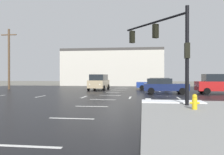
{
  "coord_description": "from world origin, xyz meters",
  "views": [
    {
      "loc": [
        3.04,
        -19.71,
        1.87
      ],
      "look_at": [
        -0.84,
        9.81,
        1.65
      ],
      "focal_mm": 37.28,
      "sensor_mm": 36.0,
      "label": 1
    }
  ],
  "objects_px": {
    "suv_red": "(221,83)",
    "suv_tan": "(99,82)",
    "sedan_blue": "(155,84)",
    "traffic_signal_mast": "(166,42)",
    "fire_hydrant": "(195,102)",
    "utility_pole_far": "(9,58)",
    "sedan_navy": "(164,86)"
  },
  "relations": [
    {
      "from": "suv_red",
      "to": "suv_tan",
      "type": "bearing_deg",
      "value": -21.76
    },
    {
      "from": "suv_tan",
      "to": "sedan_blue",
      "type": "bearing_deg",
      "value": 98.93
    },
    {
      "from": "traffic_signal_mast",
      "to": "suv_red",
      "type": "distance_m",
      "value": 11.79
    },
    {
      "from": "suv_red",
      "to": "suv_tan",
      "type": "relative_size",
      "value": 1.0
    },
    {
      "from": "fire_hydrant",
      "to": "suv_tan",
      "type": "height_order",
      "value": "suv_tan"
    },
    {
      "from": "sedan_blue",
      "to": "suv_red",
      "type": "relative_size",
      "value": 0.94
    },
    {
      "from": "suv_tan",
      "to": "suv_red",
      "type": "bearing_deg",
      "value": 71.51
    },
    {
      "from": "suv_red",
      "to": "utility_pole_far",
      "type": "relative_size",
      "value": 0.59
    },
    {
      "from": "traffic_signal_mast",
      "to": "utility_pole_far",
      "type": "xyz_separation_m",
      "value": [
        -19.66,
        14.24,
        0.26
      ]
    },
    {
      "from": "suv_tan",
      "to": "sedan_navy",
      "type": "bearing_deg",
      "value": 57.39
    },
    {
      "from": "sedan_blue",
      "to": "utility_pole_far",
      "type": "distance_m",
      "value": 20.11
    },
    {
      "from": "traffic_signal_mast",
      "to": "suv_tan",
      "type": "relative_size",
      "value": 1.2
    },
    {
      "from": "sedan_navy",
      "to": "utility_pole_far",
      "type": "bearing_deg",
      "value": 164.92
    },
    {
      "from": "traffic_signal_mast",
      "to": "suv_tan",
      "type": "height_order",
      "value": "traffic_signal_mast"
    },
    {
      "from": "fire_hydrant",
      "to": "suv_tan",
      "type": "relative_size",
      "value": 0.16
    },
    {
      "from": "fire_hydrant",
      "to": "sedan_blue",
      "type": "relative_size",
      "value": 0.17
    },
    {
      "from": "sedan_navy",
      "to": "suv_tan",
      "type": "bearing_deg",
      "value": 145.16
    },
    {
      "from": "traffic_signal_mast",
      "to": "fire_hydrant",
      "type": "relative_size",
      "value": 7.35
    },
    {
      "from": "sedan_navy",
      "to": "fire_hydrant",
      "type": "bearing_deg",
      "value": -88.6
    },
    {
      "from": "suv_tan",
      "to": "utility_pole_far",
      "type": "xyz_separation_m",
      "value": [
        -12.5,
        -0.12,
        3.26
      ]
    },
    {
      "from": "traffic_signal_mast",
      "to": "sedan_blue",
      "type": "distance_m",
      "value": 15.65
    },
    {
      "from": "sedan_blue",
      "to": "fire_hydrant",
      "type": "bearing_deg",
      "value": 90.93
    },
    {
      "from": "fire_hydrant",
      "to": "sedan_navy",
      "type": "xyz_separation_m",
      "value": [
        -0.47,
        12.13,
        0.32
      ]
    },
    {
      "from": "sedan_blue",
      "to": "traffic_signal_mast",
      "type": "bearing_deg",
      "value": 87.25
    },
    {
      "from": "utility_pole_far",
      "to": "sedan_navy",
      "type": "bearing_deg",
      "value": -14.29
    },
    {
      "from": "fire_hydrant",
      "to": "suv_tan",
      "type": "bearing_deg",
      "value": 115.49
    },
    {
      "from": "sedan_blue",
      "to": "suv_tan",
      "type": "bearing_deg",
      "value": 5.18
    },
    {
      "from": "sedan_blue",
      "to": "sedan_navy",
      "type": "relative_size",
      "value": 1.01
    },
    {
      "from": "traffic_signal_mast",
      "to": "suv_red",
      "type": "xyz_separation_m",
      "value": [
        6.4,
        9.44,
        -3.0
      ]
    },
    {
      "from": "suv_tan",
      "to": "sedan_navy",
      "type": "distance_m",
      "value": 9.47
    },
    {
      "from": "traffic_signal_mast",
      "to": "suv_tan",
      "type": "distance_m",
      "value": 16.32
    },
    {
      "from": "traffic_signal_mast",
      "to": "utility_pole_far",
      "type": "distance_m",
      "value": 24.27
    }
  ]
}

